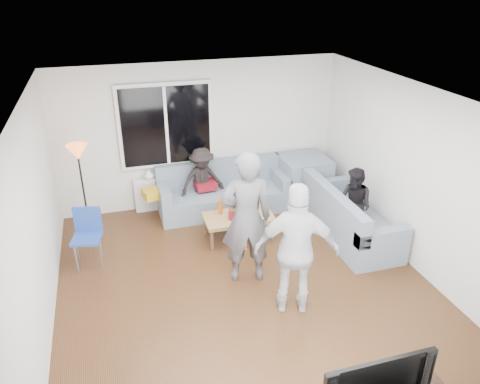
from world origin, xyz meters
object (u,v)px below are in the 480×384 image
object	(u,v)px
player_right	(297,250)
television	(372,378)
spectator_back	(202,181)
coffee_table	(238,227)
player_left	(246,219)
sofa_back_section	(223,189)
floor_lamp	(84,192)
side_chair	(87,239)
spectator_right	(354,205)
sofa_right_section	(351,213)

from	to	relation	value
player_right	television	bearing A→B (deg)	107.24
spectator_back	coffee_table	bearing A→B (deg)	-79.06
player_left	spectator_back	size ratio (longest dim) A/B	1.56
sofa_back_section	floor_lamp	distance (m)	2.37
side_chair	player_right	bearing A→B (deg)	-22.01
coffee_table	spectator_back	world-z (taller)	spectator_back
sofa_back_section	coffee_table	bearing A→B (deg)	-90.82
side_chair	television	distance (m)	4.40
player_left	television	world-z (taller)	player_left
coffee_table	sofa_back_section	bearing A→B (deg)	89.18
player_right	spectator_right	bearing A→B (deg)	-119.56
coffee_table	television	world-z (taller)	television
sofa_right_section	side_chair	world-z (taller)	side_chair
sofa_back_section	player_left	distance (m)	2.16
coffee_table	floor_lamp	bearing A→B (deg)	161.37
side_chair	television	world-z (taller)	television
floor_lamp	television	world-z (taller)	floor_lamp
side_chair	spectator_right	distance (m)	4.10
spectator_right	television	size ratio (longest dim) A/B	1.16
sofa_back_section	spectator_back	xyz separation A→B (m)	(-0.37, 0.03, 0.18)
sofa_right_section	floor_lamp	size ratio (longest dim) A/B	1.28
side_chair	television	bearing A→B (deg)	-43.05
sofa_right_section	coffee_table	size ratio (longest dim) A/B	1.82
spectator_right	floor_lamp	bearing A→B (deg)	-126.75
player_right	spectator_back	xyz separation A→B (m)	(-0.54, 2.92, -0.27)
spectator_back	television	size ratio (longest dim) A/B	1.17
coffee_table	player_right	size ratio (longest dim) A/B	0.63
sofa_back_section	sofa_right_section	distance (m)	2.28
coffee_table	spectator_right	size ratio (longest dim) A/B	0.91
floor_lamp	coffee_table	bearing A→B (deg)	-18.63
sofa_right_section	player_right	size ratio (longest dim) A/B	1.14
television	player_right	bearing A→B (deg)	87.53
player_right	spectator_right	size ratio (longest dim) A/B	1.45
player_left	spectator_back	bearing A→B (deg)	-77.22
player_left	spectator_back	world-z (taller)	player_left
spectator_right	player_left	bearing A→B (deg)	-93.28
coffee_table	sofa_right_section	bearing A→B (deg)	-15.26
sofa_back_section	sofa_right_section	world-z (taller)	same
player_left	television	xyz separation A→B (m)	(0.31, -2.68, -0.21)
side_chair	sofa_back_section	bearing A→B (deg)	38.79
sofa_back_section	coffee_table	size ratio (longest dim) A/B	2.09
spectator_back	player_left	bearing A→B (deg)	-94.06
floor_lamp	player_left	bearing A→B (deg)	-41.41
coffee_table	player_right	bearing A→B (deg)	-84.41
sofa_right_section	spectator_right	distance (m)	0.19
coffee_table	player_right	xyz separation A→B (m)	(0.18, -1.88, 0.68)
player_left	television	distance (m)	2.71
sofa_back_section	player_left	size ratio (longest dim) A/B	1.21
coffee_table	floor_lamp	distance (m)	2.52
sofa_back_section	player_right	distance (m)	2.93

